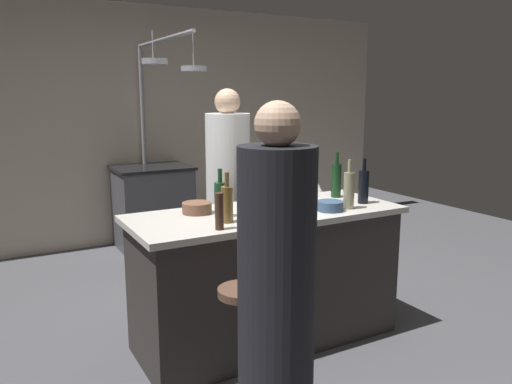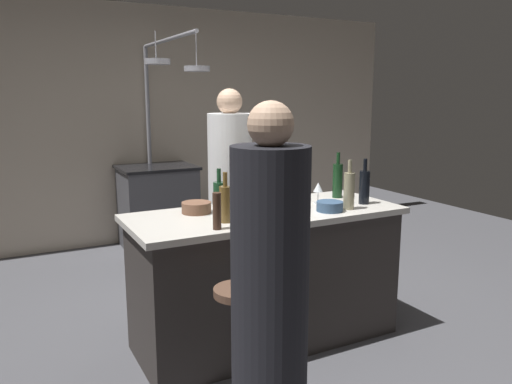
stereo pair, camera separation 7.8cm
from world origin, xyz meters
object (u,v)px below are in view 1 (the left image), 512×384
at_px(guest_left, 276,301).
at_px(wine_bottle_amber, 227,203).
at_px(bar_stool_left, 243,344).
at_px(stove_range, 153,207).
at_px(wine_bottle_dark, 363,186).
at_px(pepper_mill, 219,211).
at_px(mixing_bowl_ceramic, 265,210).
at_px(mixing_bowl_blue, 330,206).
at_px(mixing_bowl_wooden, 197,208).
at_px(chef, 228,201).
at_px(wine_bottle_red, 336,180).
at_px(wine_glass_by_chef, 302,194).
at_px(wine_bottle_white, 349,190).
at_px(wine_glass_near_left_guest, 318,188).
at_px(wine_bottle_green, 220,198).
at_px(cutting_board, 280,203).

height_order(guest_left, wine_bottle_amber, guest_left).
bearing_deg(bar_stool_left, stove_range, 80.71).
distance_m(guest_left, wine_bottle_dark, 1.53).
height_order(pepper_mill, mixing_bowl_ceramic, pepper_mill).
bearing_deg(mixing_bowl_blue, guest_left, -138.37).
bearing_deg(mixing_bowl_wooden, stove_range, 79.50).
xyz_separation_m(wine_bottle_dark, mixing_bowl_blue, (-0.34, -0.08, -0.09)).
height_order(chef, mixing_bowl_wooden, chef).
distance_m(wine_bottle_red, mixing_bowl_wooden, 1.10).
distance_m(mixing_bowl_blue, mixing_bowl_ceramic, 0.44).
bearing_deg(wine_bottle_red, wine_glass_by_chef, -152.98).
bearing_deg(wine_bottle_white, bar_stool_left, -157.51).
xyz_separation_m(wine_bottle_amber, wine_bottle_white, (0.86, -0.06, 0.01)).
bearing_deg(wine_glass_near_left_guest, bar_stool_left, -144.54).
height_order(stove_range, wine_bottle_amber, wine_bottle_amber).
xyz_separation_m(guest_left, mixing_bowl_blue, (0.88, 0.79, 0.18)).
bearing_deg(mixing_bowl_ceramic, wine_glass_near_left_guest, 14.60).
relative_size(wine_bottle_green, mixing_bowl_wooden, 1.60).
xyz_separation_m(bar_stool_left, cutting_board, (0.69, 0.75, 0.53)).
relative_size(bar_stool_left, wine_glass_near_left_guest, 4.66).
distance_m(stove_range, wine_bottle_white, 2.76).
bearing_deg(wine_bottle_amber, pepper_mill, -130.88).
bearing_deg(stove_range, chef, -84.78).
distance_m(pepper_mill, wine_glass_near_left_guest, 0.95).
height_order(chef, wine_bottle_green, chef).
xyz_separation_m(wine_bottle_dark, wine_bottle_white, (-0.20, -0.09, 0.01)).
bearing_deg(mixing_bowl_ceramic, wine_bottle_green, 162.47).
height_order(stove_range, mixing_bowl_blue, mixing_bowl_blue).
height_order(wine_bottle_amber, wine_bottle_green, wine_bottle_green).
bearing_deg(cutting_board, stove_range, 94.56).
height_order(pepper_mill, mixing_bowl_blue, pepper_mill).
bearing_deg(wine_bottle_white, wine_glass_near_left_guest, 106.38).
bearing_deg(wine_bottle_green, mixing_bowl_wooden, 119.38).
bearing_deg(chef, mixing_bowl_wooden, -128.51).
relative_size(stove_range, wine_bottle_white, 2.72).
height_order(pepper_mill, wine_bottle_amber, wine_bottle_amber).
bearing_deg(mixing_bowl_blue, wine_bottle_red, 47.42).
distance_m(chef, mixing_bowl_blue, 1.10).
bearing_deg(wine_glass_by_chef, wine_bottle_green, 170.05).
distance_m(chef, mixing_bowl_ceramic, 0.99).
height_order(wine_bottle_amber, wine_glass_near_left_guest, wine_bottle_amber).
distance_m(stove_range, wine_bottle_red, 2.47).
height_order(stove_range, cutting_board, cutting_board).
height_order(bar_stool_left, mixing_bowl_ceramic, mixing_bowl_ceramic).
relative_size(wine_glass_near_left_guest, mixing_bowl_ceramic, 0.77).
bearing_deg(stove_range, mixing_bowl_wooden, -100.50).
xyz_separation_m(wine_bottle_dark, wine_bottle_green, (-1.04, 0.12, -0.01)).
bearing_deg(wine_bottle_red, stove_range, 106.23).
distance_m(chef, bar_stool_left, 1.68).
bearing_deg(pepper_mill, wine_bottle_red, 20.00).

